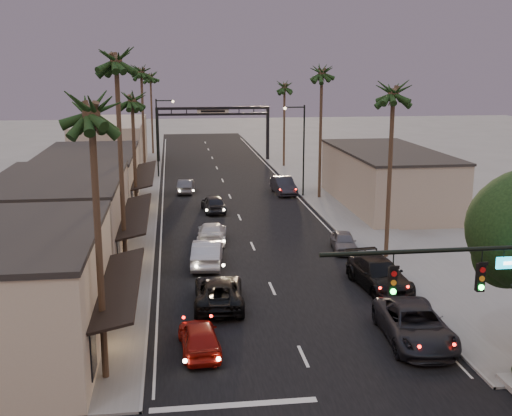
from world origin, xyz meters
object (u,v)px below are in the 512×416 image
object	(u,v)px
traffic_signal	(498,289)
oncoming_pickup	(219,292)
palm_lc	(132,95)
palm_ra	(394,87)
oncoming_silver	(207,253)
palm_rc	(285,84)
arch	(213,120)
palm_lb	(116,54)
streetlight_left	(160,131)
streetlight_right	(301,143)
palm_la	(91,102)
curbside_near	(415,325)
palm_ld	(141,68)
palm_far	(150,74)
palm_rb	(322,69)
curbside_black	(379,274)
oncoming_red	(199,337)

from	to	relation	value
traffic_signal	oncoming_pickup	world-z (taller)	traffic_signal
palm_lc	palm_ra	bearing A→B (deg)	-34.90
oncoming_silver	palm_rc	bearing A→B (deg)	-100.19
arch	palm_lb	world-z (taller)	palm_lb
streetlight_left	oncoming_pickup	bearing A→B (deg)	-84.98
streetlight_right	palm_rc	xyz separation A→B (m)	(1.68, 19.00, 5.14)
arch	palm_la	world-z (taller)	palm_la
curbside_near	palm_ra	bearing A→B (deg)	80.98
oncoming_pickup	oncoming_silver	bearing A→B (deg)	-85.08
arch	oncoming_pickup	distance (m)	53.58
curbside_near	palm_rc	bearing A→B (deg)	90.87
streetlight_left	palm_ld	xyz separation A→B (m)	(-1.68, -3.00, 7.09)
palm_ra	palm_rc	distance (m)	40.01
traffic_signal	palm_lc	world-z (taller)	palm_lc
palm_la	streetlight_left	bearing A→B (deg)	88.04
streetlight_left	palm_ra	size ratio (longest dim) A/B	0.68
curbside_near	palm_la	bearing A→B (deg)	-168.26
palm_rc	palm_far	world-z (taller)	palm_far
palm_lb	palm_lc	xyz separation A→B (m)	(0.00, 14.00, -2.92)
oncoming_silver	curbside_near	distance (m)	15.89
palm_ld	palm_rb	world-z (taller)	same
streetlight_right	palm_lb	xyz separation A→B (m)	(-15.52, -23.00, 8.06)
palm_la	oncoming_silver	xyz separation A→B (m)	(5.11, 14.97, -10.58)
streetlight_right	palm_lb	world-z (taller)	palm_lb
palm_rb	oncoming_pickup	bearing A→B (deg)	-113.57
oncoming_pickup	palm_lc	bearing A→B (deg)	-71.24
traffic_signal	curbside_black	world-z (taller)	traffic_signal
streetlight_right	oncoming_pickup	size ratio (longest dim) A/B	1.60
oncoming_red	curbside_black	bearing A→B (deg)	-150.12
traffic_signal	oncoming_red	distance (m)	13.22
palm_la	palm_ra	bearing A→B (deg)	41.09
palm_rb	curbside_near	size ratio (longest dim) A/B	2.29
palm_lb	palm_lc	world-z (taller)	palm_lb
streetlight_right	palm_far	xyz separation A→B (m)	(-15.22, 33.00, 6.11)
palm_la	oncoming_red	world-z (taller)	palm_la
palm_la	palm_ra	xyz separation A→B (m)	(17.20, 15.00, 0.00)
palm_ra	palm_rb	world-z (taller)	palm_rb
palm_ld	curbside_near	world-z (taller)	palm_ld
palm_rc	oncoming_silver	bearing A→B (deg)	-106.80
palm_la	palm_lc	size ratio (longest dim) A/B	1.08
palm_ld	curbside_black	distance (m)	41.27
palm_rc	curbside_near	size ratio (longest dim) A/B	1.97
palm_far	palm_ld	bearing A→B (deg)	-90.75
palm_ra	palm_lc	bearing A→B (deg)	145.10
streetlight_left	palm_lc	distance (m)	22.65
palm_ld	oncoming_silver	xyz separation A→B (m)	(5.11, -31.03, -11.56)
palm_ra	palm_far	world-z (taller)	same
palm_ra	oncoming_red	xyz separation A→B (m)	(-13.20, -12.93, -10.71)
palm_lb	palm_rb	distance (m)	27.94
palm_rc	oncoming_red	world-z (taller)	palm_rc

